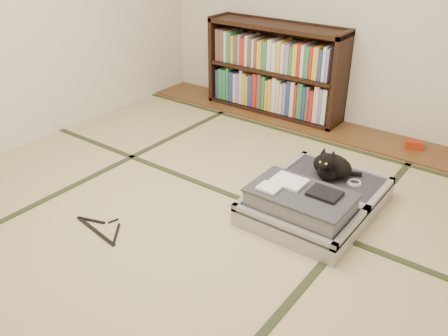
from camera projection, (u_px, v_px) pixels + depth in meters
The scene contains 10 objects.
floor at pixel (189, 216), 3.36m from camera, with size 4.50×4.50×0.00m, color #C5B683.
wood_strip at pixel (318, 126), 4.77m from camera, with size 4.00×0.50×0.02m, color brown.
red_item at pixel (414, 145), 4.28m from camera, with size 0.15×0.09×0.07m, color #A8270D.
room_shell at pixel (180, 0), 2.67m from camera, with size 4.50×4.50×4.50m.
tatami_borders at pixel (230, 187), 3.71m from camera, with size 4.00×4.50×0.01m.
bookcase at pixel (275, 71), 4.91m from camera, with size 1.49×0.34×0.96m.
suitcase at pixel (313, 200), 3.34m from camera, with size 0.77×1.03×0.30m.
cat at pixel (331, 166), 3.49m from camera, with size 0.34×0.34×0.28m.
cable_coil at pixel (354, 183), 3.46m from camera, with size 0.11×0.11×0.03m.
hanger at pixel (100, 229), 3.21m from camera, with size 0.45×0.23×0.01m.
Camera 1 is at (1.87, -2.10, 1.89)m, focal length 38.00 mm.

